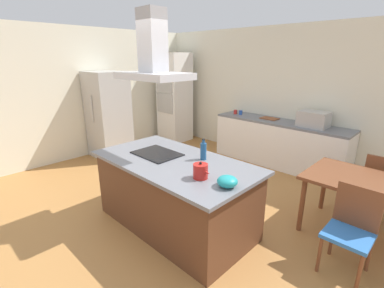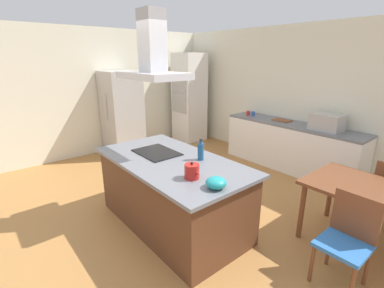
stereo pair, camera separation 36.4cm
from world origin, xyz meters
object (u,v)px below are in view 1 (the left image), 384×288
cutting_board (269,118)px  dining_table (372,189)px  chair_facing_back_wall (382,183)px  chair_facing_island (352,225)px  cooktop (157,154)px  olive_oil_bottle (203,151)px  refrigerator (108,115)px  tea_kettle (201,171)px  wall_oven_stack (174,98)px  mixing_bowl (227,181)px  range_hood (153,57)px  countertop_microwave (314,119)px  coffee_mug_red (235,112)px  coffee_mug_blue (241,112)px

cutting_board → dining_table: cutting_board is taller
chair_facing_back_wall → chair_facing_island: (0.00, -1.33, 0.00)m
cutting_board → chair_facing_back_wall: bearing=-21.9°
cooktop → olive_oil_bottle: (0.56, 0.28, 0.11)m
cutting_board → refrigerator: bearing=-141.0°
tea_kettle → wall_oven_stack: (-3.47, 2.80, 0.12)m
olive_oil_bottle → wall_oven_stack: wall_oven_stack is taller
cooktop → mixing_bowl: 1.23m
cooktop → olive_oil_bottle: bearing=26.2°
wall_oven_stack → refrigerator: (-0.08, -1.84, -0.19)m
tea_kettle → range_hood: (-0.91, 0.15, 1.12)m
cooktop → countertop_microwave: countertop_microwave is taller
olive_oil_bottle → wall_oven_stack: 3.93m
coffee_mug_red → refrigerator: 2.76m
tea_kettle → mixing_bowl: (0.32, 0.04, -0.02)m
olive_oil_bottle → refrigerator: size_ratio=0.14×
dining_table → chair_facing_back_wall: size_ratio=1.57×
countertop_microwave → range_hood: 3.19m
cooktop → dining_table: (2.17, 1.39, -0.24)m
mixing_bowl → range_hood: size_ratio=0.23×
coffee_mug_blue → wall_oven_stack: bearing=-172.8°
countertop_microwave → cutting_board: countertop_microwave is taller
mixing_bowl → coffee_mug_red: bearing=124.4°
cutting_board → dining_table: 2.69m
cutting_board → olive_oil_bottle: bearing=-77.7°
countertop_microwave → chair_facing_island: countertop_microwave is taller
tea_kettle → coffee_mug_red: 3.46m
dining_table → refrigerator: bearing=-173.1°
cutting_board → mixing_bowl: bearing=-67.8°
coffee_mug_red → wall_oven_stack: size_ratio=0.04×
cutting_board → chair_facing_island: (2.19, -2.21, -0.40)m
olive_oil_bottle → chair_facing_back_wall: (1.61, 1.78, -0.50)m
coffee_mug_red → olive_oil_bottle: bearing=-62.0°
cutting_board → coffee_mug_blue: bearing=-176.0°
wall_oven_stack → chair_facing_back_wall: (4.74, -0.59, -0.59)m
tea_kettle → dining_table: size_ratio=0.15×
coffee_mug_red → dining_table: 3.33m
tea_kettle → olive_oil_bottle: olive_oil_bottle is taller
refrigerator → olive_oil_bottle: bearing=-9.3°
coffee_mug_blue → dining_table: (2.86, -1.50, -0.28)m
coffee_mug_red → refrigerator: bearing=-132.0°
refrigerator → chair_facing_island: bearing=-1.0°
tea_kettle → refrigerator: 3.68m
coffee_mug_blue → chair_facing_back_wall: coffee_mug_blue is taller
tea_kettle → olive_oil_bottle: bearing=129.0°
wall_oven_stack → dining_table: size_ratio=1.57×
mixing_bowl → refrigerator: refrigerator is taller
countertop_microwave → coffee_mug_blue: (-1.56, 0.00, -0.09)m
olive_oil_bottle → cooktop: bearing=-153.8°
cooktop → coffee_mug_blue: size_ratio=6.67×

